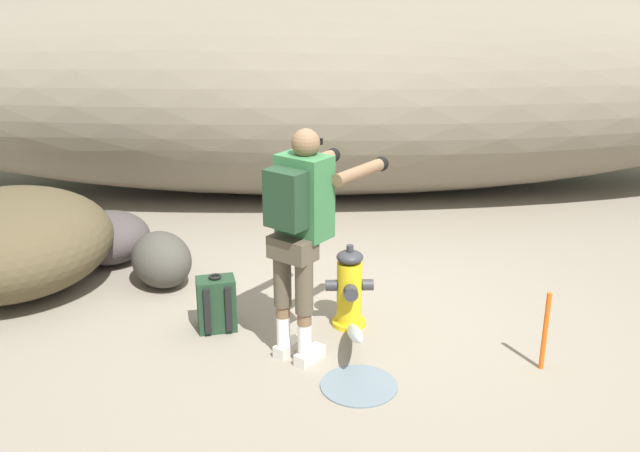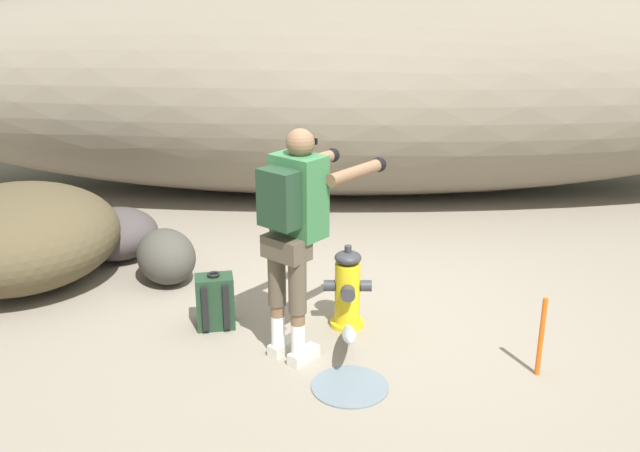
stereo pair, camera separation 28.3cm
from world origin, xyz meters
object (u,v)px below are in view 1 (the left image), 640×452
(boulder_small, at_px, (161,259))
(boulder_large, at_px, (8,243))
(utility_worker, at_px, (302,218))
(boulder_mid, at_px, (108,237))
(survey_stake, at_px, (545,331))
(fire_hydrant, at_px, (349,289))
(spare_backpack, at_px, (216,304))

(boulder_small, bearing_deg, boulder_large, -176.40)
(utility_worker, distance_m, boulder_mid, 2.81)
(survey_stake, bearing_deg, boulder_small, 152.28)
(fire_hydrant, height_order, survey_stake, fire_hydrant)
(boulder_mid, relative_size, survey_stake, 1.37)
(fire_hydrant, relative_size, boulder_mid, 0.85)
(boulder_mid, distance_m, survey_stake, 4.21)
(utility_worker, bearing_deg, boulder_small, 83.77)
(spare_backpack, distance_m, boulder_small, 1.05)
(fire_hydrant, distance_m, boulder_large, 3.05)
(spare_backpack, bearing_deg, utility_worker, -133.38)
(fire_hydrant, xyz_separation_m, spare_backpack, (-1.06, -0.02, -0.10))
(spare_backpack, height_order, boulder_mid, boulder_mid)
(boulder_large, distance_m, boulder_small, 1.33)
(boulder_large, xyz_separation_m, boulder_mid, (0.69, 0.68, -0.22))
(spare_backpack, relative_size, boulder_large, 0.26)
(utility_worker, relative_size, boulder_small, 2.57)
(fire_hydrant, bearing_deg, survey_stake, -28.20)
(boulder_small, bearing_deg, survey_stake, -27.72)
(boulder_large, distance_m, survey_stake, 4.55)
(spare_backpack, relative_size, boulder_mid, 0.57)
(fire_hydrant, distance_m, boulder_mid, 2.69)
(survey_stake, bearing_deg, boulder_mid, 148.97)
(boulder_mid, bearing_deg, survey_stake, -31.03)
(boulder_mid, xyz_separation_m, boulder_small, (0.62, -0.60, 0.00))
(fire_hydrant, height_order, boulder_small, fire_hydrant)
(fire_hydrant, xyz_separation_m, boulder_large, (-2.95, 0.77, 0.15))
(utility_worker, height_order, boulder_mid, utility_worker)
(boulder_large, bearing_deg, spare_backpack, -22.57)
(boulder_small, height_order, survey_stake, survey_stake)
(spare_backpack, bearing_deg, fire_hydrant, -100.18)
(fire_hydrant, bearing_deg, utility_worker, -129.82)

